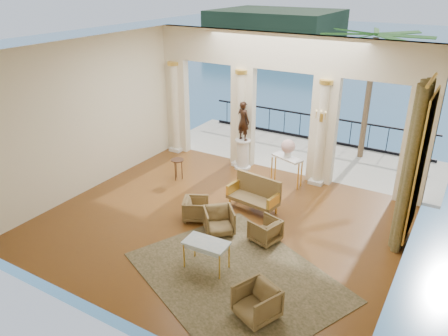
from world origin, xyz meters
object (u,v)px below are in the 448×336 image
Objects in this scene: pedestal at (243,154)px; game_table at (206,245)px; armchair_b at (257,301)px; armchair_c at (265,229)px; console_table at (287,162)px; armchair_d at (196,208)px; settee at (255,194)px; statue at (243,121)px; side_table at (177,162)px; armchair_a at (219,220)px.

game_table is at bearing -69.74° from pedestal.
armchair_b is 1.13× the size of armchair_c.
console_table is at bearing -14.04° from pedestal.
armchair_b is 5.98m from console_table.
armchair_c is at bearing 135.38° from armchair_b.
armchair_b is 1.13× the size of armchair_d.
settee reaches higher than console_table.
pedestal reaches higher than console_table.
statue reaches higher than side_table.
settee reaches higher than game_table.
side_table reaches higher than armchair_c.
game_table is at bearing -5.48° from armchair_c.
statue reaches higher than armchair_c.
console_table is at bearing 88.94° from game_table.
armchair_d is 2.21m from game_table.
side_table is at bearing 19.98° from armchair_d.
statue is (-1.43, 3.90, 1.31)m from armchair_a.
armchair_a is at bearing 107.54° from game_table.
armchair_b is at bearing -87.83° from armchair_a.
statue reaches higher than pedestal.
pedestal is 0.96× the size of console_table.
settee is at bearing -128.00° from armchair_c.
pedestal is at bearing 67.71° from armchair_a.
armchair_d is at bearing -123.01° from settee.
armchair_a is at bearing 157.74° from armchair_b.
console_table is at bearing -149.62° from armchair_c.
pedestal is at bearing -76.12° from statue.
armchair_b is 0.57× the size of statue.
armchair_b is at bearing -155.69° from armchair_d.
console_table is 3.47m from side_table.
armchair_a is 0.93m from armchair_d.
armchair_c is 3.34m from console_table.
game_table is at bearing -76.72° from settee.
settee reaches higher than armchair_c.
armchair_c is 4.50m from pedestal.
pedestal reaches higher than armchair_c.
console_table is (0.37, 3.45, 0.41)m from armchair_a.
armchair_a is 0.69× the size of console_table.
armchair_c is at bearing 65.45° from game_table.
game_table is at bearing 124.14° from statue.
armchair_a is 1.21m from armchair_c.
pedestal reaches higher than game_table.
statue is at bearing -128.33° from armchair_c.
armchair_c is at bearing -24.41° from side_table.
statue is at bearing 53.43° from side_table.
pedestal is at bearing 132.82° from settee.
armchair_a is at bearing -62.30° from armchair_c.
game_table is at bearing -111.96° from armchair_a.
pedestal is at bearing 107.30° from game_table.
armchair_a is 4.36m from statue.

